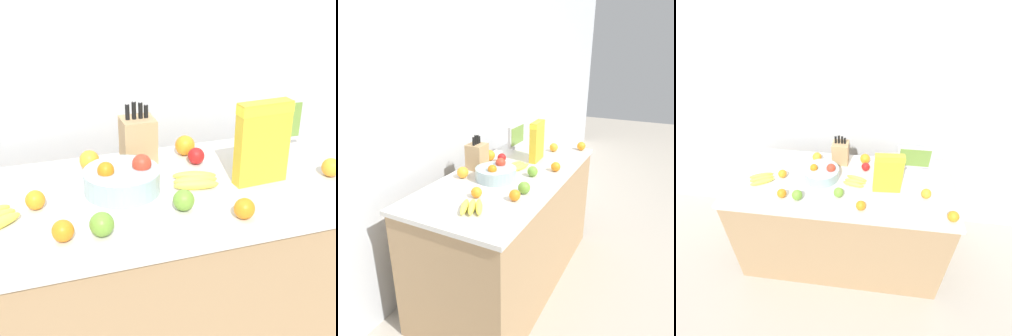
{
  "view_description": "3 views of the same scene",
  "coord_description": "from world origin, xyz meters",
  "views": [
    {
      "loc": [
        -0.47,
        -1.48,
        1.74
      ],
      "look_at": [
        0.0,
        -0.01,
        1.01
      ],
      "focal_mm": 50.0,
      "sensor_mm": 36.0,
      "label": 1
    },
    {
      "loc": [
        -2.01,
        -1.0,
        1.78
      ],
      "look_at": [
        -0.1,
        -0.01,
        0.99
      ],
      "focal_mm": 35.0,
      "sensor_mm": 36.0,
      "label": 2
    },
    {
      "loc": [
        0.23,
        -1.58,
        2.27
      ],
      "look_at": [
        0.02,
        0.03,
        1.04
      ],
      "focal_mm": 28.0,
      "sensor_mm": 36.0,
      "label": 3
    }
  ],
  "objects": [
    {
      "name": "counter",
      "position": [
        0.0,
        0.0,
        0.46
      ],
      "size": [
        1.75,
        0.78,
        0.92
      ],
      "color": "tan",
      "rests_on": "ground_plane"
    },
    {
      "name": "wall_back",
      "position": [
        0.0,
        0.61,
        1.3
      ],
      "size": [
        9.0,
        0.06,
        2.6
      ],
      "color": "silver",
      "rests_on": "ground_plane"
    },
    {
      "name": "small_monitor",
      "position": [
        0.58,
        0.24,
        1.04
      ],
      "size": [
        0.29,
        0.03,
        0.22
      ],
      "color": "#B7B7BC",
      "rests_on": "counter"
    },
    {
      "name": "ground_plane",
      "position": [
        0.0,
        0.0,
        0.0
      ],
      "size": [
        14.0,
        14.0,
        0.0
      ],
      "primitive_type": "plane",
      "color": "#B2A899"
    },
    {
      "name": "orange_by_cereal",
      "position": [
        0.8,
        -0.3,
        0.96
      ],
      "size": [
        0.08,
        0.08,
        0.08
      ],
      "primitive_type": "sphere",
      "color": "orange",
      "rests_on": "counter"
    },
    {
      "name": "orange_near_bowl",
      "position": [
        0.17,
        0.28,
        0.96
      ],
      "size": [
        0.09,
        0.09,
        0.09
      ],
      "primitive_type": "sphere",
      "color": "orange",
      "rests_on": "counter"
    },
    {
      "name": "knife_block",
      "position": [
        -0.04,
        0.27,
        1.02
      ],
      "size": [
        0.14,
        0.13,
        0.31
      ],
      "color": "tan",
      "rests_on": "counter"
    },
    {
      "name": "orange_front_left",
      "position": [
        -0.47,
        -0.0,
        0.95
      ],
      "size": [
        0.07,
        0.07,
        0.07
      ],
      "primitive_type": "sphere",
      "color": "orange",
      "rests_on": "counter"
    },
    {
      "name": "apple_middle",
      "position": [
        -0.29,
        -0.23,
        0.96
      ],
      "size": [
        0.08,
        0.08,
        0.08
      ],
      "primitive_type": "sphere",
      "color": "#6B9E33",
      "rests_on": "counter"
    },
    {
      "name": "apple_near_bananas",
      "position": [
        0.19,
        0.18,
        0.96
      ],
      "size": [
        0.07,
        0.07,
        0.07
      ],
      "primitive_type": "sphere",
      "color": "red",
      "rests_on": "counter"
    },
    {
      "name": "apple_front",
      "position": [
        0.01,
        -0.16,
        0.96
      ],
      "size": [
        0.08,
        0.08,
        0.08
      ],
      "primitive_type": "sphere",
      "color": "#6B9E33",
      "rests_on": "counter"
    },
    {
      "name": "orange_mid_left",
      "position": [
        0.18,
        -0.28,
        0.96
      ],
      "size": [
        0.07,
        0.07,
        0.07
      ],
      "primitive_type": "sphere",
      "color": "orange",
      "rests_on": "counter"
    },
    {
      "name": "orange_front_right",
      "position": [
        -0.24,
        0.26,
        0.96
      ],
      "size": [
        0.08,
        0.08,
        0.08
      ],
      "primitive_type": "sphere",
      "color": "orange",
      "rests_on": "counter"
    },
    {
      "name": "fruit_bowl",
      "position": [
        -0.16,
        0.04,
        0.97
      ],
      "size": [
        0.28,
        0.28,
        0.13
      ],
      "color": "#99B2B7",
      "rests_on": "counter"
    },
    {
      "name": "banana_bunch_right",
      "position": [
        0.12,
        0.0,
        0.94
      ],
      "size": [
        0.19,
        0.15,
        0.04
      ],
      "rotation": [
        0.0,
        0.0,
        6.01
      ],
      "color": "yellow",
      "rests_on": "counter"
    },
    {
      "name": "orange_back_center",
      "position": [
        0.65,
        -0.09,
        0.96
      ],
      "size": [
        0.07,
        0.07,
        0.07
      ],
      "primitive_type": "sphere",
      "color": "orange",
      "rests_on": "counter"
    },
    {
      "name": "orange_front_center",
      "position": [
        -0.4,
        -0.23,
        0.96
      ],
      "size": [
        0.07,
        0.07,
        0.07
      ],
      "primitive_type": "sphere",
      "color": "orange",
      "rests_on": "counter"
    },
    {
      "name": "banana_bunch_left",
      "position": [
        -0.63,
        -0.06,
        0.94
      ],
      "size": [
        0.22,
        0.2,
        0.04
      ],
      "rotation": [
        0.0,
        0.0,
        0.46
      ],
      "color": "yellow",
      "rests_on": "counter"
    },
    {
      "name": "cereal_box",
      "position": [
        0.36,
        -0.05,
        1.09
      ],
      "size": [
        0.21,
        0.07,
        0.32
      ],
      "rotation": [
        0.0,
        0.0,
        0.07
      ],
      "color": "gold",
      "rests_on": "counter"
    }
  ]
}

